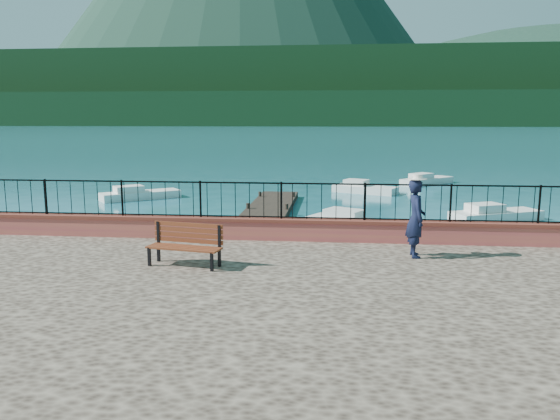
% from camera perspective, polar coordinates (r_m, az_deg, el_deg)
% --- Properties ---
extents(ground, '(2000.00, 2000.00, 0.00)m').
position_cam_1_polar(ground, '(11.54, -0.25, -13.03)').
color(ground, '#19596B').
rests_on(ground, ground).
extents(parapet, '(28.00, 0.46, 0.58)m').
position_cam_1_polar(parapet, '(14.64, 1.30, -2.03)').
color(parapet, '#BA5E43').
rests_on(parapet, promenade).
extents(railing, '(27.00, 0.05, 0.95)m').
position_cam_1_polar(railing, '(14.50, 1.31, 0.93)').
color(railing, black).
rests_on(railing, parapet).
extents(dock, '(2.00, 16.00, 0.30)m').
position_cam_1_polar(dock, '(23.21, -1.98, -1.05)').
color(dock, '#2D231C').
rests_on(dock, ground).
extents(far_forest, '(900.00, 60.00, 18.00)m').
position_cam_1_polar(far_forest, '(310.62, 5.80, 10.41)').
color(far_forest, black).
rests_on(far_forest, ground).
extents(foothills, '(900.00, 120.00, 44.00)m').
position_cam_1_polar(foothills, '(371.01, 5.87, 12.29)').
color(foothills, black).
rests_on(foothills, ground).
extents(companion_hill, '(448.00, 384.00, 180.00)m').
position_cam_1_polar(companion_hill, '(611.14, 27.20, 8.16)').
color(companion_hill, '#142D23').
rests_on(companion_hill, ground).
extents(park_bench, '(1.74, 0.86, 0.93)m').
position_cam_1_polar(park_bench, '(12.29, -9.90, -4.47)').
color(park_bench, black).
rests_on(park_bench, promenade).
extents(person, '(0.49, 0.70, 1.84)m').
position_cam_1_polar(person, '(13.15, 14.01, -0.85)').
color(person, black).
rests_on(person, promenade).
extents(hat, '(0.44, 0.44, 0.12)m').
position_cam_1_polar(hat, '(13.01, 14.19, 3.40)').
color(hat, white).
rests_on(hat, person).
extents(boat_0, '(3.78, 2.34, 0.80)m').
position_cam_1_polar(boat_0, '(20.45, -10.57, -1.95)').
color(boat_0, white).
rests_on(boat_0, ground).
extents(boat_1, '(4.28, 3.15, 0.80)m').
position_cam_1_polar(boat_1, '(22.05, 8.13, -1.05)').
color(boat_1, silver).
rests_on(boat_1, ground).
extents(boat_2, '(4.26, 2.87, 0.80)m').
position_cam_1_polar(boat_2, '(25.61, 21.67, -0.15)').
color(boat_2, silver).
rests_on(boat_2, ground).
extents(boat_3, '(4.19, 3.60, 0.80)m').
position_cam_1_polar(boat_3, '(31.12, -14.38, 1.85)').
color(boat_3, white).
rests_on(boat_3, ground).
extents(boat_4, '(3.98, 2.79, 0.80)m').
position_cam_1_polar(boat_4, '(32.99, 8.87, 2.46)').
color(boat_4, silver).
rests_on(boat_4, ground).
extents(boat_5, '(3.95, 3.97, 0.80)m').
position_cam_1_polar(boat_5, '(38.28, 15.11, 3.22)').
color(boat_5, silver).
rests_on(boat_5, ground).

